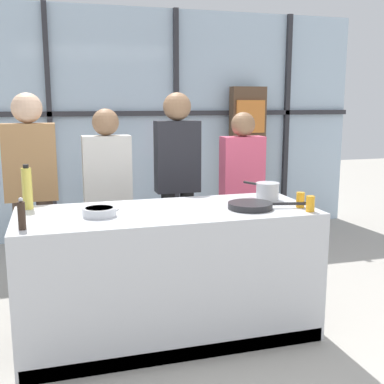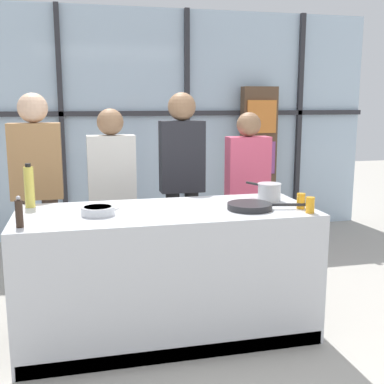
% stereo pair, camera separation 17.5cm
% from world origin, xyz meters
% --- Properties ---
extents(ground_plane, '(18.00, 18.00, 0.00)m').
position_xyz_m(ground_plane, '(0.00, 0.00, 0.00)').
color(ground_plane, '#ADA89E').
extents(back_window_wall, '(6.40, 0.10, 2.80)m').
position_xyz_m(back_window_wall, '(0.00, 2.77, 1.40)').
color(back_window_wall, silver).
rests_on(back_window_wall, ground_plane).
extents(bookshelf, '(0.45, 0.19, 1.87)m').
position_xyz_m(bookshelf, '(1.68, 2.58, 0.94)').
color(bookshelf, brown).
rests_on(bookshelf, ground_plane).
extents(demo_island, '(2.08, 0.85, 0.93)m').
position_xyz_m(demo_island, '(0.00, -0.00, 0.47)').
color(demo_island, silver).
rests_on(demo_island, ground_plane).
extents(spectator_far_left, '(0.42, 0.25, 1.76)m').
position_xyz_m(spectator_far_left, '(-0.94, 0.92, 1.01)').
color(spectator_far_left, '#47382D').
rests_on(spectator_far_left, ground_plane).
extents(spectator_center_left, '(0.41, 0.23, 1.63)m').
position_xyz_m(spectator_center_left, '(-0.31, 0.92, 0.93)').
color(spectator_center_left, '#232838').
rests_on(spectator_center_left, ground_plane).
extents(spectator_center_right, '(0.39, 0.25, 1.76)m').
position_xyz_m(spectator_center_right, '(0.31, 0.92, 1.03)').
color(spectator_center_right, black).
rests_on(spectator_center_right, ground_plane).
extents(spectator_far_right, '(0.40, 0.22, 1.59)m').
position_xyz_m(spectator_far_right, '(0.94, 0.92, 0.91)').
color(spectator_far_right, black).
rests_on(spectator_far_right, ground_plane).
extents(frying_pan, '(0.56, 0.32, 0.04)m').
position_xyz_m(frying_pan, '(0.58, -0.13, 0.96)').
color(frying_pan, '#232326').
rests_on(frying_pan, demo_island).
extents(saucepan, '(0.20, 0.31, 0.14)m').
position_xyz_m(saucepan, '(0.83, 0.13, 1.00)').
color(saucepan, silver).
rests_on(saucepan, demo_island).
extents(white_plate, '(0.25, 0.25, 0.01)m').
position_xyz_m(white_plate, '(-0.44, 0.15, 0.94)').
color(white_plate, white).
rests_on(white_plate, demo_island).
extents(mixing_bowl, '(0.22, 0.22, 0.06)m').
position_xyz_m(mixing_bowl, '(-0.48, -0.05, 0.96)').
color(mixing_bowl, silver).
rests_on(mixing_bowl, demo_island).
extents(oil_bottle, '(0.07, 0.07, 0.32)m').
position_xyz_m(oil_bottle, '(-0.94, 0.31, 1.08)').
color(oil_bottle, '#E0CC4C').
rests_on(oil_bottle, demo_island).
extents(pepper_grinder, '(0.05, 0.05, 0.20)m').
position_xyz_m(pepper_grinder, '(-0.95, -0.27, 1.02)').
color(pepper_grinder, '#332319').
rests_on(pepper_grinder, demo_island).
extents(juice_glass_near, '(0.06, 0.06, 0.11)m').
position_xyz_m(juice_glass_near, '(0.94, -0.32, 0.99)').
color(juice_glass_near, orange).
rests_on(juice_glass_near, demo_island).
extents(juice_glass_far, '(0.06, 0.06, 0.11)m').
position_xyz_m(juice_glass_far, '(0.94, -0.18, 0.99)').
color(juice_glass_far, orange).
rests_on(juice_glass_far, demo_island).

